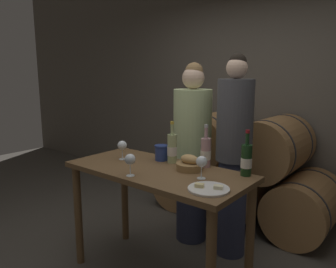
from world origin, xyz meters
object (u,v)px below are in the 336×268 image
at_px(person_right, 234,156).
at_px(wine_glass_left, 130,160).
at_px(person_left, 192,153).
at_px(wine_bottle_white, 172,148).
at_px(wine_bottle_red, 246,160).
at_px(cheese_plate, 209,189).
at_px(tasting_table, 157,187).
at_px(blue_crock, 161,152).
at_px(bread_basket, 190,164).
at_px(wine_glass_center, 202,162).
at_px(wine_bottle_rose, 206,152).
at_px(wine_glass_far_left, 122,146).

bearing_deg(person_right, wine_glass_left, -108.48).
distance_m(person_left, wine_bottle_white, 0.53).
relative_size(person_left, wine_bottle_red, 5.22).
height_order(cheese_plate, wine_glass_left, wine_glass_left).
xyz_separation_m(tasting_table, cheese_plate, (0.55, -0.14, 0.15)).
height_order(person_right, wine_bottle_white, person_right).
distance_m(blue_crock, bread_basket, 0.35).
distance_m(person_left, wine_glass_center, 0.88).
bearing_deg(wine_bottle_white, person_right, 58.44).
bearing_deg(wine_bottle_white, person_left, 105.97).
relative_size(bread_basket, wine_glass_left, 1.26).
height_order(tasting_table, wine_glass_left, wine_glass_left).
relative_size(wine_bottle_rose, blue_crock, 2.60).
bearing_deg(person_left, wine_glass_center, -51.00).
bearing_deg(wine_glass_left, wine_bottle_red, 39.70).
distance_m(wine_bottle_red, wine_glass_left, 0.82).
bearing_deg(blue_crock, wine_bottle_red, 5.11).
xyz_separation_m(wine_bottle_white, blue_crock, (-0.12, 0.00, -0.05)).
bearing_deg(tasting_table, wine_glass_far_left, 177.28).
distance_m(tasting_table, person_right, 0.76).
relative_size(wine_bottle_red, wine_glass_center, 2.05).
relative_size(wine_bottle_white, wine_glass_center, 2.11).
relative_size(cheese_plate, wine_glass_center, 1.63).
bearing_deg(person_left, wine_glass_left, -82.57).
relative_size(blue_crock, cheese_plate, 0.48).
xyz_separation_m(wine_bottle_rose, wine_glass_far_left, (-0.66, -0.26, 0.00)).
xyz_separation_m(wine_bottle_red, wine_glass_center, (-0.21, -0.26, 0.00)).
distance_m(tasting_table, wine_glass_left, 0.36).
bearing_deg(wine_bottle_red, wine_glass_left, -140.30).
bearing_deg(wine_glass_left, cheese_plate, 10.51).
bearing_deg(bread_basket, blue_crock, 167.62).
relative_size(person_left, person_right, 0.96).
xyz_separation_m(person_right, bread_basket, (-0.07, -0.56, 0.03)).
height_order(person_right, wine_glass_center, person_right).
bearing_deg(wine_glass_left, person_left, 97.43).
bearing_deg(blue_crock, wine_bottle_white, -1.60).
bearing_deg(person_right, person_left, 179.99).
height_order(wine_bottle_red, wine_bottle_white, wine_bottle_white).
bearing_deg(wine_glass_center, wine_bottle_red, 51.19).
height_order(wine_bottle_white, blue_crock, wine_bottle_white).
height_order(wine_bottle_rose, wine_glass_far_left, wine_bottle_rose).
height_order(person_left, wine_bottle_white, person_left).
bearing_deg(wine_glass_far_left, wine_glass_left, -36.12).
bearing_deg(wine_bottle_red, person_left, 151.07).
bearing_deg(cheese_plate, person_left, 130.26).
relative_size(tasting_table, wine_bottle_white, 4.22).
bearing_deg(wine_bottle_red, wine_bottle_rose, 178.94).
distance_m(tasting_table, wine_glass_center, 0.47).
xyz_separation_m(tasting_table, bread_basket, (0.21, 0.13, 0.19)).
bearing_deg(wine_glass_center, cheese_plate, -44.85).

